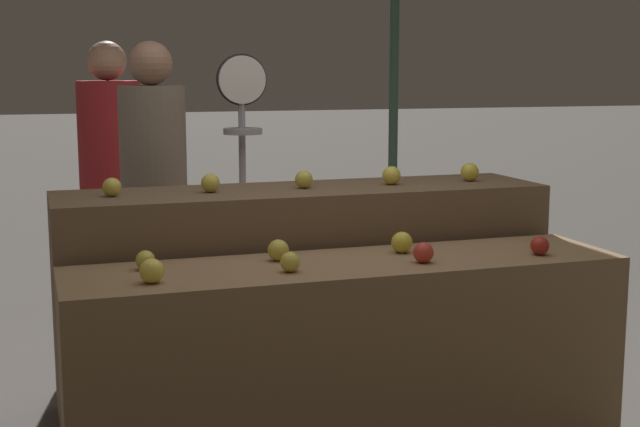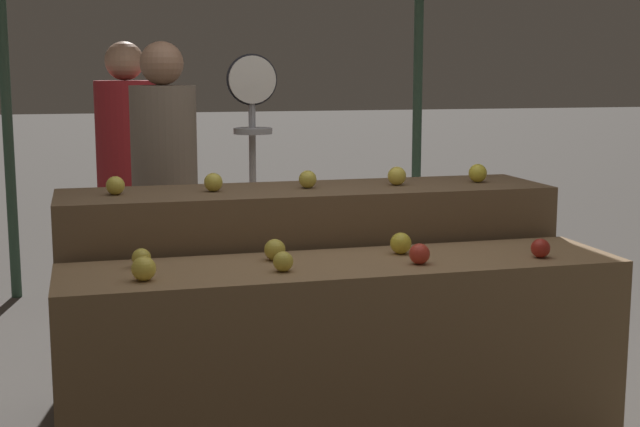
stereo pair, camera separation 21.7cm
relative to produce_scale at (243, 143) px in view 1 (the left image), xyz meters
The scene contains 17 objects.
display_counter_front 1.47m from the produce_scale, 83.98° to the right, with size 2.23×0.55×0.80m, color olive.
display_counter_back 0.94m from the produce_scale, 78.46° to the right, with size 2.23×0.55×1.02m, color brown.
apple_front_0 1.54m from the produce_scale, 115.92° to the right, with size 0.09×0.09×0.09m, color yellow.
apple_front_1 1.39m from the produce_scale, 95.96° to the right, with size 0.08×0.08×0.08m, color gold.
apple_front_2 1.45m from the produce_scale, 73.29° to the right, with size 0.08×0.08×0.08m, color red.
apple_front_3 1.68m from the produce_scale, 55.85° to the right, with size 0.08×0.08×0.08m, color #AD281E.
apple_front_4 1.35m from the produce_scale, 120.02° to the right, with size 0.07×0.07×0.07m, color gold.
apple_front_5 1.19m from the produce_scale, 96.44° to the right, with size 0.09×0.09×0.09m, color gold.
apple_front_6 1.26m from the produce_scale, 70.64° to the right, with size 0.09×0.09×0.09m, color gold.
apple_back_0 0.98m from the produce_scale, 138.31° to the right, with size 0.08×0.08×0.08m, color gold.
apple_back_1 0.72m from the produce_scale, 114.88° to the right, with size 0.08×0.08×0.08m, color gold.
apple_back_2 0.67m from the produce_scale, 78.27° to the right, with size 0.08×0.08×0.08m, color gold.
apple_back_3 0.86m from the produce_scale, 49.25° to the right, with size 0.09×0.09×0.09m, color yellow.
apple_back_4 1.17m from the produce_scale, 33.57° to the right, with size 0.09×0.09×0.09m, color gold.
produce_scale is the anchor object (origin of this frame).
person_vendor_at_scale 0.50m from the produce_scale, 168.57° to the left, with size 0.45×0.45×1.70m.
person_customer_left 1.02m from the produce_scale, 126.66° to the left, with size 0.46×0.46×1.72m.
Camera 1 is at (-1.19, -3.24, 1.55)m, focal length 50.00 mm.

